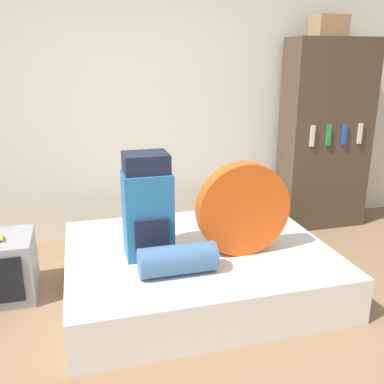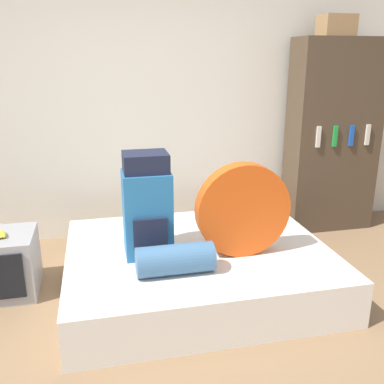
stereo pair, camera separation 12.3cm
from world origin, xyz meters
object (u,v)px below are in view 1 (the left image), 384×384
object	(u,v)px
sleeping_roll	(178,260)
bookshelf	(325,136)
cardboard_box	(329,26)
backpack	(148,207)
tent_bag	(243,209)

from	to	relation	value
sleeping_roll	bookshelf	size ratio (longest dim) A/B	0.27
sleeping_roll	cardboard_box	xyz separation A→B (m)	(1.80, 1.32, 1.58)
backpack	tent_bag	world-z (taller)	backpack
tent_bag	bookshelf	distance (m)	1.79
tent_bag	sleeping_roll	size ratio (longest dim) A/B	1.32
backpack	sleeping_roll	world-z (taller)	backpack
backpack	sleeping_roll	size ratio (longest dim) A/B	1.46
tent_bag	cardboard_box	distance (m)	2.16
tent_bag	sleeping_roll	distance (m)	0.62
sleeping_roll	bookshelf	bearing A→B (deg)	35.31
cardboard_box	bookshelf	bearing A→B (deg)	10.95
bookshelf	cardboard_box	size ratio (longest dim) A/B	6.15
backpack	tent_bag	xyz separation A→B (m)	(0.67, -0.16, -0.02)
bookshelf	cardboard_box	distance (m)	1.06
backpack	cardboard_box	world-z (taller)	cardboard_box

